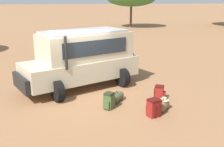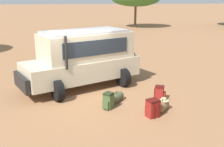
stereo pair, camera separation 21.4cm
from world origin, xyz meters
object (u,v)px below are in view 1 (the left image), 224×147
Objects in this scene: backpack_beside_front_wheel at (160,93)px; duffel_bag_low_black_case at (163,105)px; backpack_near_rear_wheel at (109,101)px; backpack_cluster_center at (154,108)px; safari_vehicle at (83,58)px; duffel_bag_soft_canvas at (116,98)px.

backpack_beside_front_wheel is 1.03m from duffel_bag_low_black_case.
backpack_near_rear_wheel is at bearing -165.85° from backpack_beside_front_wheel.
backpack_near_rear_wheel is at bearing 146.53° from backpack_cluster_center.
backpack_cluster_center is 0.91× the size of duffel_bag_low_black_case.
duffel_bag_low_black_case is at bearing -51.08° from safari_vehicle.
duffel_bag_low_black_case is at bearing -104.18° from backpack_beside_front_wheel.
safari_vehicle is at bearing 117.12° from duffel_bag_soft_canvas.
backpack_beside_front_wheel reaches higher than duffel_bag_soft_canvas.
safari_vehicle is 7.13× the size of duffel_bag_soft_canvas.
safari_vehicle is 9.99× the size of backpack_beside_front_wheel.
duffel_bag_soft_canvas is at bearing 178.41° from backpack_beside_front_wheel.
backpack_cluster_center reaches higher than backpack_near_rear_wheel.
duffel_bag_low_black_case is (-0.25, -0.99, -0.09)m from backpack_beside_front_wheel.
backpack_cluster_center is 1.73m from duffel_bag_soft_canvas.
safari_vehicle is at bearing 128.92° from duffel_bag_low_black_case.
safari_vehicle is at bearing 142.70° from backpack_beside_front_wheel.
backpack_beside_front_wheel is at bearing 75.82° from duffel_bag_low_black_case.
backpack_near_rear_wheel is (0.66, -2.60, -1.01)m from safari_vehicle.
duffel_bag_soft_canvas is at bearing -62.88° from safari_vehicle.
backpack_cluster_center is at bearing -117.98° from backpack_beside_front_wheel.
backpack_beside_front_wheel is at bearing -1.59° from duffel_bag_soft_canvas.
safari_vehicle is 8.19× the size of duffel_bag_low_black_case.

